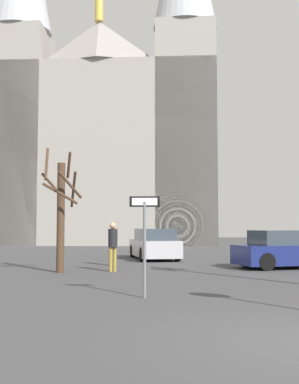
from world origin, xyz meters
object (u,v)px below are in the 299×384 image
at_px(parked_car_far_silver, 154,245).
at_px(pedestrian_standing, 114,241).
at_px(cathedral, 105,123).
at_px(parked_car_near_navy, 287,250).
at_px(bare_tree, 61,210).
at_px(pedestrian_walking, 113,242).
at_px(one_way_arrow_sign, 145,233).

height_order(parked_car_far_silver, pedestrian_standing, pedestrian_standing).
relative_size(cathedral, parked_car_near_navy, 7.92).
relative_size(bare_tree, pedestrian_standing, 2.67).
bearing_deg(pedestrian_walking, one_way_arrow_sign, -82.91).
height_order(cathedral, parked_car_far_silver, cathedral).
relative_size(cathedral, pedestrian_walking, 19.65).
distance_m(bare_tree, parked_car_near_navy, 8.65).
xyz_separation_m(cathedral, bare_tree, (-0.78, -26.51, -8.87)).
relative_size(parked_car_near_navy, pedestrian_standing, 2.61).
height_order(parked_car_near_navy, pedestrian_standing, pedestrian_standing).
distance_m(bare_tree, pedestrian_standing, 3.47).
relative_size(one_way_arrow_sign, pedestrian_standing, 1.38).
relative_size(one_way_arrow_sign, pedestrian_walking, 1.31).
xyz_separation_m(parked_car_near_navy, parked_car_far_silver, (-4.70, 5.30, 0.02)).
xyz_separation_m(one_way_arrow_sign, parked_car_near_navy, (5.86, 7.19, -0.78)).
height_order(bare_tree, parked_car_far_silver, bare_tree).
relative_size(parked_car_near_navy, pedestrian_walking, 2.48).
bearing_deg(cathedral, pedestrian_walking, -87.78).
bearing_deg(one_way_arrow_sign, parked_car_near_navy, 50.78).
height_order(one_way_arrow_sign, bare_tree, bare_tree).
xyz_separation_m(parked_car_near_navy, pedestrian_standing, (-6.63, 1.49, 0.32)).
distance_m(bare_tree, parked_car_far_silver, 7.66).
distance_m(one_way_arrow_sign, parked_car_far_silver, 12.56).
bearing_deg(parked_car_near_navy, pedestrian_walking, -171.82).
bearing_deg(pedestrian_standing, cathedral, 92.47).
relative_size(parked_car_near_navy, parked_car_far_silver, 0.90).
bearing_deg(parked_car_near_navy, parked_car_far_silver, 131.53).
xyz_separation_m(cathedral, pedestrian_walking, (1.02, -26.24, -9.98)).
height_order(one_way_arrow_sign, parked_car_far_silver, one_way_arrow_sign).
xyz_separation_m(one_way_arrow_sign, pedestrian_walking, (-0.77, 6.23, -0.40)).
bearing_deg(cathedral, bare_tree, -91.69).
distance_m(bare_tree, pedestrian_walking, 2.13).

